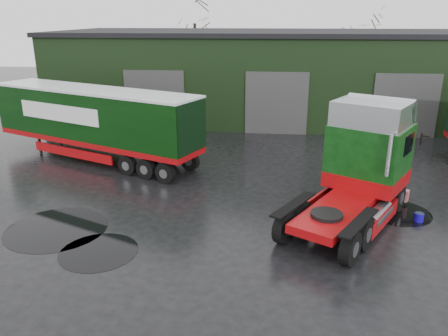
{
  "coord_description": "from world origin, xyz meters",
  "views": [
    {
      "loc": [
        1.66,
        -14.11,
        7.32
      ],
      "look_at": [
        -0.08,
        1.9,
        1.7
      ],
      "focal_mm": 35.0,
      "sensor_mm": 36.0,
      "label": 1
    }
  ],
  "objects_px": {
    "warehouse": "(277,74)",
    "wash_bucket": "(419,217)",
    "trailer_left": "(95,125)",
    "tree_back_b": "(360,55)",
    "tree_back_a": "(195,44)",
    "hero_tractor": "(349,169)"
  },
  "relations": [
    {
      "from": "tree_back_a",
      "to": "wash_bucket",
      "type": "bearing_deg",
      "value": -64.94
    },
    {
      "from": "trailer_left",
      "to": "warehouse",
      "type": "bearing_deg",
      "value": -13.81
    },
    {
      "from": "tree_back_b",
      "to": "warehouse",
      "type": "bearing_deg",
      "value": -128.66
    },
    {
      "from": "trailer_left",
      "to": "wash_bucket",
      "type": "height_order",
      "value": "trailer_left"
    },
    {
      "from": "hero_tractor",
      "to": "tree_back_a",
      "type": "height_order",
      "value": "tree_back_a"
    },
    {
      "from": "tree_back_b",
      "to": "tree_back_a",
      "type": "bearing_deg",
      "value": 180.0
    },
    {
      "from": "trailer_left",
      "to": "tree_back_a",
      "type": "distance_m",
      "value": 22.86
    },
    {
      "from": "wash_bucket",
      "to": "tree_back_a",
      "type": "height_order",
      "value": "tree_back_a"
    },
    {
      "from": "warehouse",
      "to": "wash_bucket",
      "type": "height_order",
      "value": "warehouse"
    },
    {
      "from": "warehouse",
      "to": "trailer_left",
      "type": "distance_m",
      "value": 15.85
    },
    {
      "from": "wash_bucket",
      "to": "tree_back_a",
      "type": "distance_m",
      "value": 31.83
    },
    {
      "from": "wash_bucket",
      "to": "tree_back_b",
      "type": "xyz_separation_m",
      "value": [
        2.66,
        28.54,
        3.58
      ]
    },
    {
      "from": "warehouse",
      "to": "tree_back_b",
      "type": "bearing_deg",
      "value": 51.34
    },
    {
      "from": "warehouse",
      "to": "tree_back_a",
      "type": "height_order",
      "value": "tree_back_a"
    },
    {
      "from": "wash_bucket",
      "to": "hero_tractor",
      "type": "bearing_deg",
      "value": -167.36
    },
    {
      "from": "hero_tractor",
      "to": "trailer_left",
      "type": "relative_size",
      "value": 0.57
    },
    {
      "from": "trailer_left",
      "to": "tree_back_b",
      "type": "bearing_deg",
      "value": -14.58
    },
    {
      "from": "warehouse",
      "to": "wash_bucket",
      "type": "xyz_separation_m",
      "value": [
        5.34,
        -18.54,
        -2.99
      ]
    },
    {
      "from": "trailer_left",
      "to": "wash_bucket",
      "type": "bearing_deg",
      "value": -88.56
    },
    {
      "from": "warehouse",
      "to": "tree_back_a",
      "type": "bearing_deg",
      "value": 128.66
    },
    {
      "from": "hero_tractor",
      "to": "wash_bucket",
      "type": "xyz_separation_m",
      "value": [
        2.84,
        0.64,
        -2.04
      ]
    },
    {
      "from": "warehouse",
      "to": "trailer_left",
      "type": "xyz_separation_m",
      "value": [
        -9.5,
        -12.63,
        -1.23
      ]
    }
  ]
}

